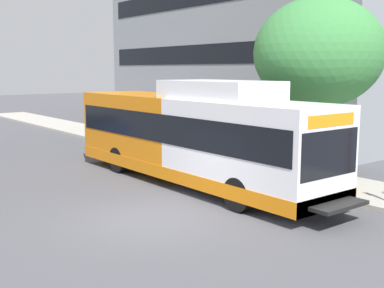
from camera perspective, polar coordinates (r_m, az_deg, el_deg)
ground_plane at (r=20.22m, az=-17.54°, el=-3.08°), size 120.00×120.00×0.00m
sidewalk_curb at (r=21.99m, az=1.69°, el=-1.55°), size 3.00×56.00×0.14m
transit_bus at (r=16.95m, az=0.10°, el=0.96°), size 2.58×12.25×3.65m
street_tree_near_stop at (r=18.55m, az=14.63°, el=10.30°), size 4.72×4.72×6.47m
lattice_comm_tower at (r=47.69m, az=-6.22°, el=16.36°), size 1.10×1.10×30.97m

